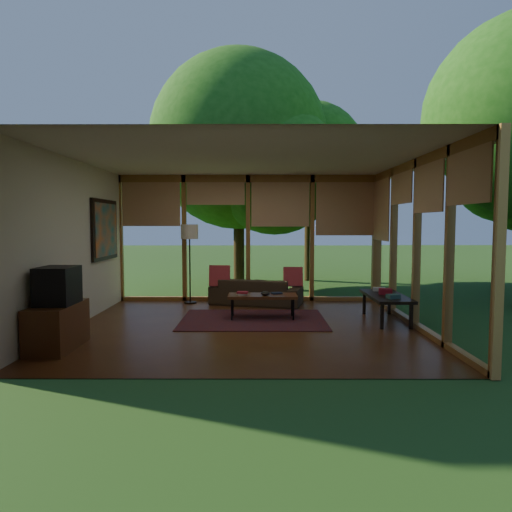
{
  "coord_description": "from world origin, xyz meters",
  "views": [
    {
      "loc": [
        0.2,
        -7.3,
        1.67
      ],
      "look_at": [
        0.17,
        0.7,
        1.1
      ],
      "focal_mm": 32.0,
      "sensor_mm": 36.0,
      "label": 1
    }
  ],
  "objects_px": {
    "television": "(58,286)",
    "media_cabinet": "(57,326)",
    "coffee_table": "(263,297)",
    "floor_lamp": "(190,236)",
    "sofa": "(256,292)",
    "side_console": "(386,297)"
  },
  "relations": [
    {
      "from": "media_cabinet",
      "to": "floor_lamp",
      "type": "height_order",
      "value": "floor_lamp"
    },
    {
      "from": "side_console",
      "to": "television",
      "type": "bearing_deg",
      "value": -160.31
    },
    {
      "from": "sofa",
      "to": "television",
      "type": "relative_size",
      "value": 3.36
    },
    {
      "from": "sofa",
      "to": "floor_lamp",
      "type": "bearing_deg",
      "value": 8.68
    },
    {
      "from": "floor_lamp",
      "to": "side_console",
      "type": "height_order",
      "value": "floor_lamp"
    },
    {
      "from": "sofa",
      "to": "side_console",
      "type": "height_order",
      "value": "sofa"
    },
    {
      "from": "media_cabinet",
      "to": "floor_lamp",
      "type": "xyz_separation_m",
      "value": [
        1.26,
        3.47,
        1.11
      ]
    },
    {
      "from": "television",
      "to": "floor_lamp",
      "type": "xyz_separation_m",
      "value": [
        1.24,
        3.47,
        0.56
      ]
    },
    {
      "from": "floor_lamp",
      "to": "coffee_table",
      "type": "relative_size",
      "value": 1.38
    },
    {
      "from": "media_cabinet",
      "to": "television",
      "type": "relative_size",
      "value": 1.82
    },
    {
      "from": "television",
      "to": "coffee_table",
      "type": "distance_m",
      "value": 3.38
    },
    {
      "from": "television",
      "to": "sofa",
      "type": "bearing_deg",
      "value": 51.65
    },
    {
      "from": "sofa",
      "to": "coffee_table",
      "type": "distance_m",
      "value": 1.4
    },
    {
      "from": "media_cabinet",
      "to": "coffee_table",
      "type": "distance_m",
      "value": 3.37
    },
    {
      "from": "media_cabinet",
      "to": "television",
      "type": "distance_m",
      "value": 0.55
    },
    {
      "from": "sofa",
      "to": "media_cabinet",
      "type": "relative_size",
      "value": 1.85
    },
    {
      "from": "television",
      "to": "media_cabinet",
      "type": "bearing_deg",
      "value": 180.0
    },
    {
      "from": "television",
      "to": "side_console",
      "type": "bearing_deg",
      "value": 19.69
    },
    {
      "from": "coffee_table",
      "to": "floor_lamp",
      "type": "bearing_deg",
      "value": 134.26
    },
    {
      "from": "sofa",
      "to": "media_cabinet",
      "type": "xyz_separation_m",
      "value": [
        -2.65,
        -3.32,
        0.03
      ]
    },
    {
      "from": "sofa",
      "to": "television",
      "type": "height_order",
      "value": "television"
    },
    {
      "from": "sofa",
      "to": "media_cabinet",
      "type": "bearing_deg",
      "value": 66.34
    }
  ]
}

